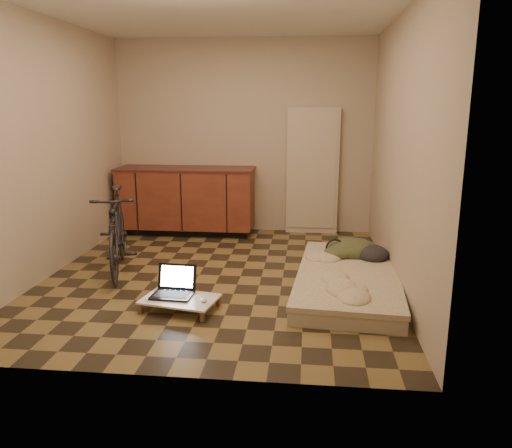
# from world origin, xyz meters

# --- Properties ---
(room_shell) EXTENTS (3.50, 4.00, 2.60)m
(room_shell) POSITION_xyz_m (0.00, 0.00, 1.30)
(room_shell) COLOR brown
(room_shell) RESTS_ON ground
(cabinets) EXTENTS (1.84, 0.62, 0.91)m
(cabinets) POSITION_xyz_m (-0.75, 1.70, 0.47)
(cabinets) COLOR black
(cabinets) RESTS_ON ground
(appliance_panel) EXTENTS (0.70, 0.10, 1.70)m
(appliance_panel) POSITION_xyz_m (0.95, 1.94, 0.85)
(appliance_panel) COLOR beige
(appliance_panel) RESTS_ON ground
(bicycle) EXTENTS (0.85, 1.57, 0.98)m
(bicycle) POSITION_xyz_m (-1.09, 0.02, 0.49)
(bicycle) COLOR black
(bicycle) RESTS_ON ground
(futon) EXTENTS (1.11, 2.06, 0.17)m
(futon) POSITION_xyz_m (1.30, -0.22, 0.09)
(futon) COLOR #BAAC95
(futon) RESTS_ON ground
(clothing_pile) EXTENTS (0.64, 0.55, 0.24)m
(clothing_pile) POSITION_xyz_m (1.43, 0.34, 0.29)
(clothing_pile) COLOR #3B4226
(clothing_pile) RESTS_ON futon
(headphones) EXTENTS (0.26, 0.24, 0.15)m
(headphones) POSITION_xyz_m (1.20, 0.30, 0.25)
(headphones) COLOR black
(headphones) RESTS_ON futon
(lap_desk) EXTENTS (0.70, 0.52, 0.10)m
(lap_desk) POSITION_xyz_m (-0.19, -0.91, 0.09)
(lap_desk) COLOR brown
(lap_desk) RESTS_ON ground
(laptop) EXTENTS (0.36, 0.33, 0.24)m
(laptop) POSITION_xyz_m (-0.26, -0.82, 0.16)
(laptop) COLOR black
(laptop) RESTS_ON lap_desk
(mouse) EXTENTS (0.07, 0.10, 0.03)m
(mouse) POSITION_xyz_m (0.03, -0.96, 0.12)
(mouse) COLOR white
(mouse) RESTS_ON lap_desk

